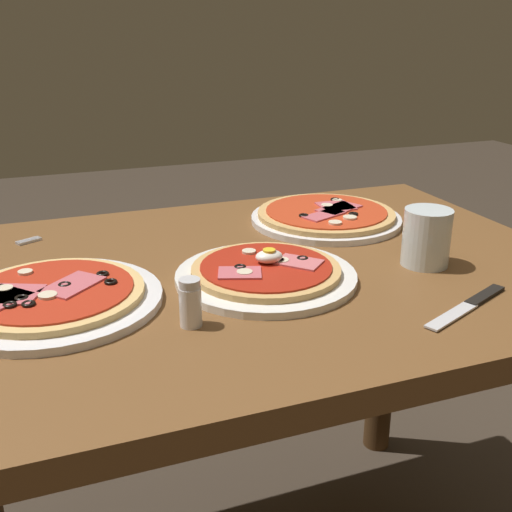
{
  "coord_description": "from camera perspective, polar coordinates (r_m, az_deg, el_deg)",
  "views": [
    {
      "loc": [
        -0.31,
        -0.9,
        1.11
      ],
      "look_at": [
        0.01,
        -0.03,
        0.75
      ],
      "focal_mm": 43.51,
      "sensor_mm": 36.0,
      "label": 1
    }
  ],
  "objects": [
    {
      "name": "dining_table",
      "position": [
        1.08,
        -0.97,
        -7.04
      ],
      "size": [
        1.12,
        0.77,
        0.72
      ],
      "color": "brown",
      "rests_on": "ground"
    },
    {
      "name": "pizza_foreground",
      "position": [
        0.97,
        0.93,
        -1.57
      ],
      "size": [
        0.28,
        0.28,
        0.05
      ],
      "color": "white",
      "rests_on": "dining_table"
    },
    {
      "name": "pizza_across_left",
      "position": [
        0.93,
        -18.19,
        -3.62
      ],
      "size": [
        0.31,
        0.31,
        0.03
      ],
      "color": "white",
      "rests_on": "dining_table"
    },
    {
      "name": "pizza_across_right",
      "position": [
        1.26,
        6.47,
        3.66
      ],
      "size": [
        0.3,
        0.3,
        0.03
      ],
      "color": "white",
      "rests_on": "dining_table"
    },
    {
      "name": "water_glass_far",
      "position": [
        1.06,
        15.37,
        1.34
      ],
      "size": [
        0.08,
        0.08,
        0.1
      ],
      "color": "silver",
      "rests_on": "dining_table"
    },
    {
      "name": "knife",
      "position": [
        0.94,
        19.24,
        -4.14
      ],
      "size": [
        0.19,
        0.1,
        0.01
      ],
      "color": "silver",
      "rests_on": "dining_table"
    },
    {
      "name": "salt_shaker",
      "position": [
        0.82,
        -6.06,
        -4.31
      ],
      "size": [
        0.03,
        0.03,
        0.07
      ],
      "color": "white",
      "rests_on": "dining_table"
    }
  ]
}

